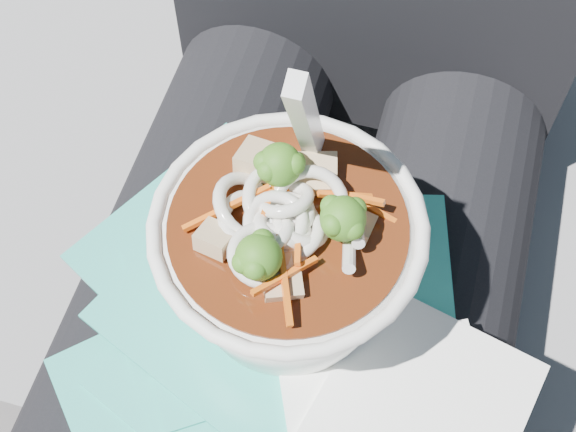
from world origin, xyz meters
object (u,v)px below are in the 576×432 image
(person_body, at_px, (322,209))
(lap, at_px, (291,328))
(udon_bowl, at_px, (288,252))
(plastic_bag, at_px, (249,322))
(stone_ledge, at_px, (325,307))

(person_body, bearing_deg, lap, -90.00)
(udon_bowl, bearing_deg, plastic_bag, -127.72)
(lap, xyz_separation_m, plastic_bag, (-0.02, -0.04, 0.08))
(lap, distance_m, plastic_bag, 0.09)
(lap, bearing_deg, person_body, 90.00)
(person_body, xyz_separation_m, plastic_bag, (-0.02, -0.13, 0.05))
(stone_ledge, relative_size, person_body, 1.03)
(person_body, bearing_deg, stone_ledge, 90.00)
(person_body, height_order, plastic_bag, person_body)
(person_body, bearing_deg, plastic_bag, -98.73)
(stone_ledge, distance_m, udon_bowl, 0.46)
(lap, relative_size, udon_bowl, 2.29)
(lap, xyz_separation_m, udon_bowl, (0.00, -0.01, 0.15))
(plastic_bag, bearing_deg, person_body, 81.27)
(stone_ledge, xyz_separation_m, lap, (0.00, -0.15, 0.28))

